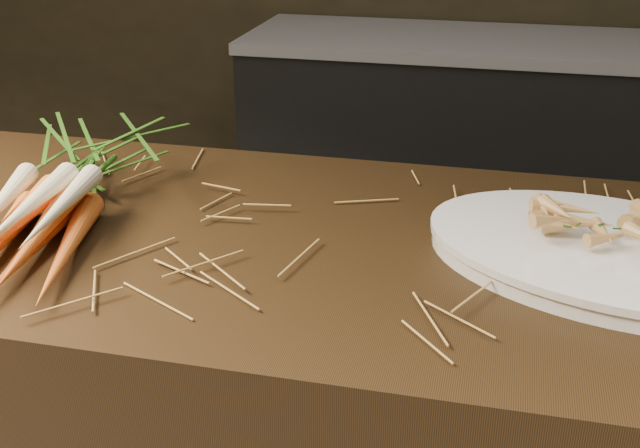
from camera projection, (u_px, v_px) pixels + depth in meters
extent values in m
cube|color=black|center=(492.00, 156.00, 3.00)|extent=(1.80, 0.60, 0.80)
cube|color=#99999E|center=(502.00, 44.00, 2.83)|extent=(1.82, 0.62, 0.04)
cone|color=#D05B1F|center=(30.00, 248.00, 1.10)|extent=(0.09, 0.32, 0.04)
cone|color=#D05B1F|center=(67.00, 249.00, 1.09)|extent=(0.13, 0.32, 0.04)
cone|color=#D05B1F|center=(5.00, 230.00, 1.07)|extent=(0.08, 0.32, 0.04)
cone|color=#D05B1F|center=(41.00, 230.00, 1.07)|extent=(0.11, 0.32, 0.04)
cone|color=beige|center=(27.00, 207.00, 1.07)|extent=(0.08, 0.30, 0.05)
cone|color=beige|center=(60.00, 207.00, 1.08)|extent=(0.09, 0.30, 0.05)
ellipsoid|color=#336B16|center=(89.00, 158.00, 1.33)|extent=(0.24, 0.30, 0.10)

